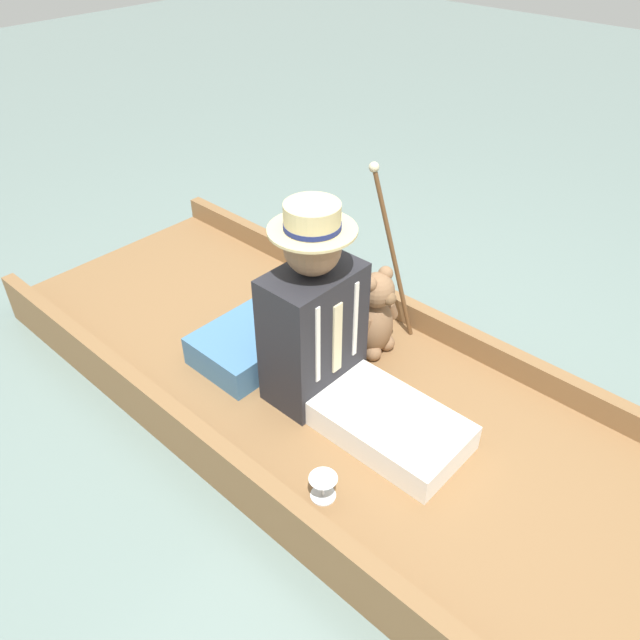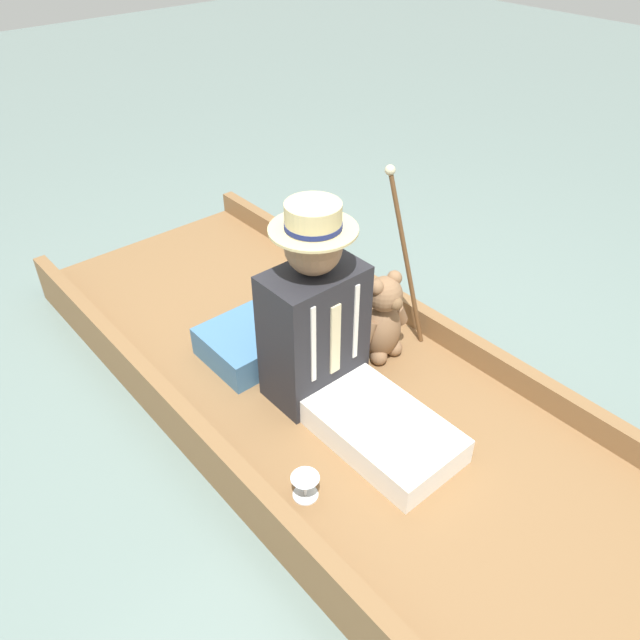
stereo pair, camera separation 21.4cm
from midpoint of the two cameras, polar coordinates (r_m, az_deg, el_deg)
name	(u,v)px [view 2 (the right image)]	position (r m, az deg, el deg)	size (l,w,h in m)	color
ground_plane	(332,409)	(2.64, 3.44, -8.25)	(16.00, 16.00, 0.00)	slate
punt_boat	(332,396)	(2.58, 3.50, -7.09)	(1.20, 3.18, 0.24)	brown
seat_cushion	(261,337)	(2.69, -3.12, -1.63)	(0.49, 0.34, 0.13)	teal
seated_person	(331,342)	(2.30, 3.65, -2.14)	(0.38, 0.82, 0.82)	white
teddy_bear	(383,320)	(2.60, 8.16, -0.04)	(0.28, 0.17, 0.41)	#846042
wine_glass	(305,483)	(2.13, 1.61, -14.83)	(0.10, 0.10, 0.09)	silver
walking_cane	(403,241)	(2.66, 9.91, 7.06)	(0.04, 0.29, 0.74)	brown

